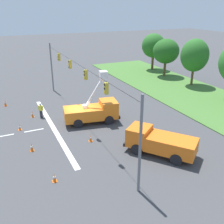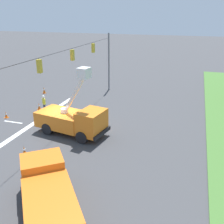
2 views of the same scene
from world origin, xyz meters
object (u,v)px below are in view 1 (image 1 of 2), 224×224
object	(u,v)px
tree_centre	(195,55)
utility_truck_support_near	(159,142)
road_worker	(41,109)
traffic_cone_lane_edge_b	(91,138)
tree_far_west	(153,46)
traffic_cone_foreground_left	(32,147)
utility_truck_bucket_lift	(93,111)
tree_west	(166,51)
traffic_cone_foreground_right	(5,103)
traffic_cone_near_bucket	(32,114)
traffic_cone_lane_edge_a	(77,108)
traffic_cone_mid_left	(20,127)
traffic_cone_mid_right	(54,178)

from	to	relation	value
tree_centre	utility_truck_support_near	size ratio (longest dim) A/B	1.20
road_worker	traffic_cone_lane_edge_b	bearing A→B (deg)	21.72
tree_far_west	traffic_cone_foreground_left	bearing A→B (deg)	-50.24
tree_far_west	utility_truck_bucket_lift	size ratio (longest dim) A/B	1.13
tree_far_west	traffic_cone_lane_edge_b	size ratio (longest dim) A/B	10.24
utility_truck_support_near	tree_west	bearing A→B (deg)	143.80
tree_centre	traffic_cone_foreground_right	distance (m)	28.98
traffic_cone_foreground_right	tree_west	bearing A→B (deg)	98.80
utility_truck_support_near	road_worker	distance (m)	14.84
tree_far_west	tree_west	bearing A→B (deg)	-8.90
tree_far_west	traffic_cone_near_bucket	bearing A→B (deg)	-60.25
road_worker	traffic_cone_lane_edge_a	bearing A→B (deg)	95.47
utility_truck_support_near	traffic_cone_lane_edge_a	distance (m)	13.47
traffic_cone_foreground_left	traffic_cone_mid_left	world-z (taller)	traffic_cone_foreground_left
tree_west	traffic_cone_mid_right	xyz separation A→B (m)	(22.82, -25.93, -4.22)
tree_far_west	traffic_cone_near_bucket	size ratio (longest dim) A/B	9.71
road_worker	traffic_cone_mid_right	world-z (taller)	road_worker
utility_truck_support_near	traffic_cone_foreground_right	world-z (taller)	utility_truck_support_near
traffic_cone_mid_left	traffic_cone_near_bucket	bearing A→B (deg)	149.44
utility_truck_bucket_lift	traffic_cone_foreground_left	xyz separation A→B (m)	(3.70, -7.35, -0.96)
tree_west	traffic_cone_foreground_right	size ratio (longest dim) A/B	8.20
traffic_cone_lane_edge_b	tree_centre	bearing A→B (deg)	117.05
traffic_cone_mid_left	traffic_cone_foreground_right	bearing A→B (deg)	-174.24
traffic_cone_lane_edge_a	traffic_cone_lane_edge_b	xyz separation A→B (m)	(8.39, -1.30, 0.05)
traffic_cone_foreground_left	traffic_cone_near_bucket	xyz separation A→B (m)	(-7.93, 1.30, -0.01)
tree_centre	traffic_cone_lane_edge_a	distance (m)	21.17
tree_west	traffic_cone_foreground_left	bearing A→B (deg)	-56.74
tree_centre	traffic_cone_foreground_right	world-z (taller)	tree_centre
traffic_cone_mid_right	traffic_cone_lane_edge_a	size ratio (longest dim) A/B	1.09
utility_truck_bucket_lift	traffic_cone_foreground_right	xyz separation A→B (m)	(-9.51, -8.65, -0.92)
traffic_cone_foreground_left	traffic_cone_near_bucket	bearing A→B (deg)	170.66
tree_west	traffic_cone_foreground_right	world-z (taller)	tree_west
traffic_cone_lane_edge_a	traffic_cone_lane_edge_b	size ratio (longest dim) A/B	0.89
tree_far_west	tree_centre	distance (m)	12.37
traffic_cone_mid_left	road_worker	bearing A→B (deg)	132.42
utility_truck_bucket_lift	traffic_cone_lane_edge_b	size ratio (longest dim) A/B	9.07
tree_centre	traffic_cone_lane_edge_b	xyz separation A→B (m)	(11.12, -21.78, -4.55)
tree_centre	traffic_cone_foreground_left	bearing A→B (deg)	-68.73
tree_far_west	traffic_cone_lane_edge_b	bearing A→B (deg)	-43.34
tree_west	traffic_cone_near_bucket	xyz separation A→B (m)	(9.62, -25.44, -4.19)
traffic_cone_mid_right	traffic_cone_near_bucket	world-z (taller)	traffic_cone_near_bucket
utility_truck_bucket_lift	traffic_cone_lane_edge_b	xyz separation A→B (m)	(4.22, -1.92, -0.99)
tree_far_west	tree_west	size ratio (longest dim) A/B	1.06
tree_west	road_worker	size ratio (longest dim) A/B	3.82
traffic_cone_lane_edge_a	tree_centre	bearing A→B (deg)	97.61
utility_truck_bucket_lift	traffic_cone_foreground_right	size ratio (longest dim) A/B	7.72
tree_centre	utility_truck_bucket_lift	world-z (taller)	tree_centre
traffic_cone_foreground_right	traffic_cone_lane_edge_a	bearing A→B (deg)	56.34
utility_truck_support_near	traffic_cone_mid_right	xyz separation A→B (m)	(0.13, -9.33, -0.83)
utility_truck_bucket_lift	traffic_cone_near_bucket	distance (m)	7.44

